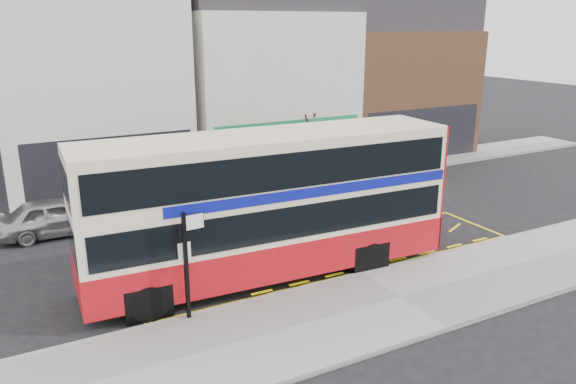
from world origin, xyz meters
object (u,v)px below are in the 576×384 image
bus_stop_post (188,255)px  car_grey (271,181)px  car_white (398,166)px  double_decker_bus (270,203)px  street_tree_right (301,121)px  car_silver (57,216)px

bus_stop_post → car_grey: bus_stop_post is taller
car_white → car_grey: bearing=79.5°
double_decker_bus → street_tree_right: (7.00, 10.31, 0.54)m
car_silver → street_tree_right: (12.64, 3.05, 2.28)m
car_white → street_tree_right: (-4.26, 2.88, 2.32)m
car_grey → car_white: bearing=-75.1°
car_grey → car_white: car_grey is taller
double_decker_bus → bus_stop_post: bearing=-151.0°
street_tree_right → car_white: bearing=-34.1°
street_tree_right → double_decker_bus: bearing=-124.2°
car_silver → street_tree_right: 13.20m
double_decker_bus → car_grey: double_decker_bus is taller
car_silver → car_white: 16.90m
car_silver → car_grey: bearing=-85.9°
bus_stop_post → car_grey: size_ratio=0.68×
bus_stop_post → car_grey: 12.09m
double_decker_bus → bus_stop_post: double_decker_bus is taller
double_decker_bus → street_tree_right: size_ratio=2.68×
car_white → street_tree_right: bearing=49.6°
double_decker_bus → car_white: double_decker_bus is taller
car_silver → car_white: (16.90, 0.17, -0.05)m
car_grey → street_tree_right: bearing=-32.8°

